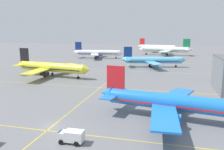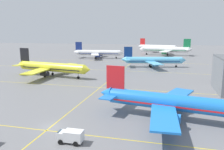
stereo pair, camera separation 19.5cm
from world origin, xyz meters
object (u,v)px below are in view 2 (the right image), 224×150
(airliner_front_gate, at_px, (173,103))
(service_truck_catering, at_px, (70,136))
(airliner_second_row, at_px, (51,67))
(airliner_distant_taxiway, at_px, (157,47))
(airliner_third_row, at_px, (153,60))
(airliner_far_right_stand, at_px, (166,50))
(airliner_far_left_stand, at_px, (98,53))

(airliner_front_gate, bearing_deg, service_truck_catering, -137.98)
(airliner_second_row, distance_m, service_truck_catering, 59.00)
(airliner_distant_taxiway, bearing_deg, airliner_second_row, -104.74)
(airliner_third_row, bearing_deg, airliner_front_gate, -82.86)
(airliner_front_gate, xyz_separation_m, airliner_far_right_stand, (-3.62, 136.03, 0.83))
(airliner_second_row, xyz_separation_m, service_truck_catering, (31.04, -50.11, -2.62))
(airliner_front_gate, xyz_separation_m, airliner_far_left_stand, (-48.72, 103.24, 0.24))
(airliner_front_gate, height_order, airliner_far_left_stand, airliner_far_left_stand)
(airliner_far_left_stand, relative_size, airliner_far_right_stand, 0.87)
(airliner_second_row, distance_m, airliner_far_right_stand, 109.47)
(airliner_distant_taxiway, distance_m, service_truck_catering, 184.52)
(airliner_second_row, bearing_deg, airliner_far_right_stand, 66.57)
(airliner_third_row, relative_size, airliner_far_left_stand, 0.93)
(airliner_far_left_stand, distance_m, airliner_distant_taxiway, 76.22)
(airliner_far_right_stand, relative_size, airliner_distant_taxiway, 1.08)
(airliner_second_row, bearing_deg, airliner_distant_taxiway, 75.26)
(airliner_front_gate, xyz_separation_m, airliner_second_row, (-47.15, 35.59, 0.25))
(airliner_third_row, height_order, airliner_distant_taxiway, airliner_distant_taxiway)
(airliner_third_row, xyz_separation_m, airliner_far_right_stand, (5.27, 65.07, 0.82))
(airliner_second_row, distance_m, airliner_far_left_stand, 67.67)
(airliner_second_row, height_order, airliner_third_row, airliner_second_row)
(airliner_second_row, xyz_separation_m, airliner_far_left_stand, (-1.57, 67.65, -0.01))
(airliner_far_right_stand, bearing_deg, airliner_second_row, -113.43)
(airliner_distant_taxiway, bearing_deg, airliner_front_gate, -86.03)
(airliner_far_left_stand, xyz_separation_m, airliner_far_right_stand, (45.09, 32.79, 0.59))
(airliner_second_row, bearing_deg, airliner_front_gate, -37.05)
(airliner_front_gate, height_order, airliner_far_right_stand, airliner_far_right_stand)
(airliner_third_row, relative_size, airliner_distant_taxiway, 0.88)
(airliner_third_row, bearing_deg, airliner_far_left_stand, 140.97)
(airliner_second_row, xyz_separation_m, airliner_distant_taxiway, (35.34, 134.34, 0.29))
(airliner_front_gate, xyz_separation_m, airliner_distant_taxiway, (-11.81, 169.93, 0.54))
(airliner_front_gate, distance_m, airliner_far_left_stand, 114.16)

